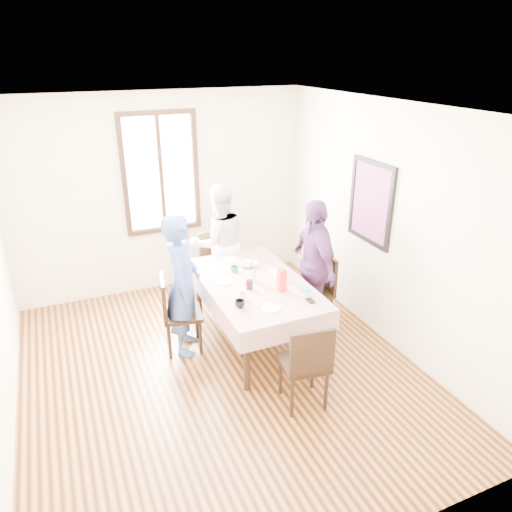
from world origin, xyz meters
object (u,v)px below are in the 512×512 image
(chair_near, at_px, (304,363))
(person_left, at_px, (182,285))
(person_right, at_px, (313,265))
(dining_table, at_px, (254,312))
(chair_right, at_px, (313,291))
(chair_far, at_px, (220,267))
(chair_left, at_px, (182,314))
(person_far, at_px, (220,243))

(chair_near, height_order, person_left, person_left)
(chair_near, xyz_separation_m, person_right, (0.78, 1.23, 0.35))
(person_right, bearing_deg, dining_table, -82.54)
(chair_right, relative_size, chair_far, 1.00)
(chair_left, relative_size, person_far, 0.57)
(chair_left, bearing_deg, chair_right, 96.16)
(chair_near, distance_m, person_far, 2.36)
(chair_near, height_order, person_right, person_right)
(person_right, bearing_deg, chair_right, 93.54)
(chair_left, bearing_deg, chair_near, 40.96)
(chair_left, bearing_deg, chair_far, 151.65)
(chair_far, relative_size, person_far, 0.57)
(chair_near, distance_m, person_left, 1.59)
(person_far, bearing_deg, person_right, 127.08)
(chair_left, distance_m, chair_right, 1.61)
(dining_table, height_order, chair_near, chair_near)
(person_left, distance_m, person_right, 1.57)
(person_left, distance_m, person_far, 1.27)
(person_far, distance_m, person_right, 1.35)
(dining_table, bearing_deg, person_left, 168.40)
(person_far, xyz_separation_m, person_right, (0.78, -1.10, 0.00))
(dining_table, distance_m, chair_left, 0.82)
(chair_far, relative_size, chair_near, 1.00)
(dining_table, relative_size, chair_left, 1.88)
(dining_table, bearing_deg, chair_far, 90.00)
(person_left, bearing_deg, chair_far, -16.87)
(person_left, xyz_separation_m, person_far, (0.78, 1.00, -0.00))
(chair_far, height_order, person_right, person_right)
(chair_left, xyz_separation_m, chair_far, (0.80, 1.02, 0.00))
(chair_left, xyz_separation_m, chair_near, (0.80, -1.34, 0.00))
(person_far, bearing_deg, dining_table, 91.73)
(dining_table, xyz_separation_m, chair_near, (0.00, -1.18, 0.08))
(person_right, bearing_deg, person_left, -90.37)
(dining_table, height_order, chair_left, chair_left)
(chair_right, bearing_deg, dining_table, 101.40)
(chair_right, height_order, person_far, person_far)
(chair_left, bearing_deg, person_far, 151.06)
(dining_table, bearing_deg, person_right, 3.91)
(chair_left, height_order, person_left, person_left)
(chair_near, bearing_deg, chair_left, 128.93)
(chair_right, bearing_deg, person_right, 97.59)
(person_far, relative_size, person_right, 1.00)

